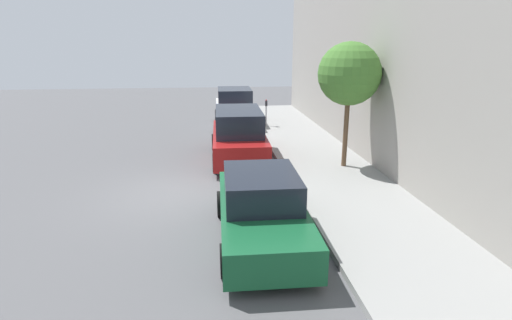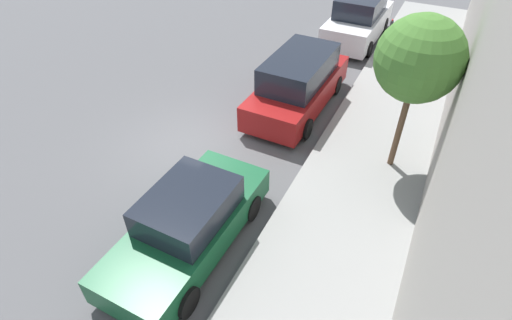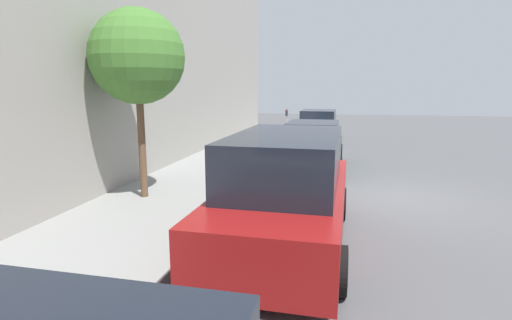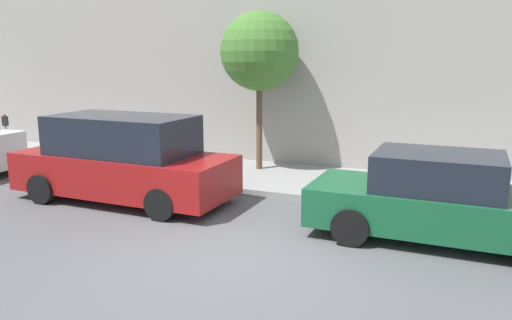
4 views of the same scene
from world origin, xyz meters
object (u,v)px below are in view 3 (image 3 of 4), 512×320
(street_tree, at_px, (137,57))
(parked_sedan_nearest, at_px, (318,127))
(parking_meter_near, at_px, (286,120))
(parked_sedan_second, at_px, (313,147))
(parked_minivan_third, at_px, (286,192))

(street_tree, bearing_deg, parked_sedan_nearest, -105.94)
(parked_sedan_nearest, distance_m, parking_meter_near, 1.61)
(parked_sedan_second, distance_m, parked_minivan_third, 6.59)
(parked_sedan_nearest, relative_size, parked_sedan_second, 1.00)
(parked_sedan_second, xyz_separation_m, parked_minivan_third, (-0.03, 6.58, 0.20))
(parked_sedan_nearest, distance_m, street_tree, 12.28)
(parked_sedan_second, relative_size, parking_meter_near, 3.20)
(parked_sedan_nearest, height_order, parking_meter_near, parking_meter_near)
(parked_minivan_third, bearing_deg, parking_meter_near, -82.23)
(parked_minivan_third, height_order, street_tree, street_tree)
(street_tree, bearing_deg, parked_sedan_second, -126.19)
(parked_sedan_nearest, bearing_deg, parked_minivan_third, 91.04)
(parked_sedan_nearest, bearing_deg, street_tree, 74.06)
(parked_sedan_nearest, xyz_separation_m, parking_meter_near, (1.58, -0.03, 0.30))
(parked_sedan_second, height_order, parking_meter_near, parking_meter_near)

